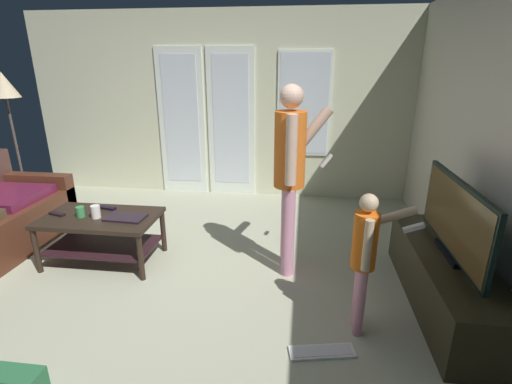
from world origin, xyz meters
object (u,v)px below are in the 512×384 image
loose_keyboard (322,352)px  tv_remote_black (108,208)px  flat_screen_tv (455,219)px  cup_near_edge (96,212)px  person_adult (291,166)px  cup_by_laptop (80,212)px  coffee_table (102,228)px  person_child (366,252)px  laptop_closed (126,218)px  dvd_remote_slim (57,214)px  floor_lamp (5,93)px  tv_stand (444,280)px

loose_keyboard → tv_remote_black: size_ratio=2.69×
flat_screen_tv → cup_near_edge: (-3.02, 0.27, -0.21)m
flat_screen_tv → cup_near_edge: flat_screen_tv is taller
person_adult → cup_by_laptop: person_adult is taller
flat_screen_tv → loose_keyboard: (-0.96, -0.67, -0.73)m
tv_remote_black → cup_by_laptop: bearing=-113.6°
coffee_table → flat_screen_tv: size_ratio=0.86×
tv_remote_black → person_child: bearing=-9.4°
laptop_closed → dvd_remote_slim: bearing=-176.4°
person_adult → floor_lamp: (-3.38, 0.99, 0.49)m
loose_keyboard → laptop_closed: size_ratio=1.28×
person_child → laptop_closed: size_ratio=2.92×
flat_screen_tv → laptop_closed: 2.77m
cup_by_laptop → person_child: bearing=-15.1°
laptop_closed → dvd_remote_slim: (-0.68, -0.01, 0.00)m
floor_lamp → tv_remote_black: 2.09m
tv_stand → cup_near_edge: 3.05m
flat_screen_tv → laptop_closed: (-2.74, 0.29, -0.26)m
cup_by_laptop → tv_remote_black: bearing=55.1°
laptop_closed → tv_remote_black: (-0.28, 0.20, 0.00)m
tv_stand → person_adult: person_adult is taller
person_adult → coffee_table: bearing=-177.7°
coffee_table → flat_screen_tv: flat_screen_tv is taller
tv_stand → person_adult: 1.52m
person_child → tv_remote_black: person_child is taller
coffee_table → person_child: (2.32, -0.71, 0.28)m
floor_lamp → cup_by_laptop: bearing=-37.3°
loose_keyboard → tv_remote_black: tv_remote_black is taller
flat_screen_tv → tv_remote_black: (-3.03, 0.49, -0.26)m
person_adult → tv_stand: bearing=-17.5°
coffee_table → loose_keyboard: size_ratio=2.32×
tv_remote_black → tv_stand: bearing=2.0°
laptop_closed → cup_by_laptop: size_ratio=3.62×
tv_stand → person_adult: size_ratio=0.98×
tv_stand → dvd_remote_slim: 3.45m
cup_near_edge → dvd_remote_slim: bearing=178.3°
loose_keyboard → cup_near_edge: (-2.06, 0.95, 0.52)m
person_adult → person_child: (0.55, -0.78, -0.37)m
tv_stand → flat_screen_tv: size_ratio=1.34×
loose_keyboard → dvd_remote_slim: 2.69m
person_child → floor_lamp: size_ratio=0.60×
cup_near_edge → dvd_remote_slim: 0.41m
cup_near_edge → tv_remote_black: bearing=91.3°
flat_screen_tv → person_child: size_ratio=1.19×
coffee_table → person_child: size_ratio=1.02×
floor_lamp → cup_near_edge: size_ratio=14.54×
person_adult → cup_by_laptop: (-1.94, -0.11, -0.48)m
coffee_table → dvd_remote_slim: 0.43m
coffee_table → laptop_closed: (0.27, -0.02, 0.14)m
tv_remote_black → loose_keyboard: bearing=-18.0°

